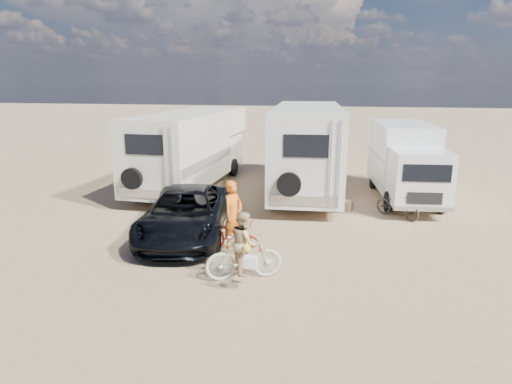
% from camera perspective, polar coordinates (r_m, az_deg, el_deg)
% --- Properties ---
extents(ground, '(140.00, 140.00, 0.00)m').
position_cam_1_polar(ground, '(11.81, 2.04, -8.40)').
color(ground, tan).
rests_on(ground, ground).
extents(rv_main, '(3.07, 8.26, 3.60)m').
position_cam_1_polar(rv_main, '(17.93, 6.74, 5.47)').
color(rv_main, white).
rests_on(rv_main, ground).
extents(rv_left, '(3.02, 8.58, 3.28)m').
position_cam_1_polar(rv_left, '(19.16, -8.56, 5.50)').
color(rv_left, white).
rests_on(rv_left, ground).
extents(box_truck, '(2.50, 5.98, 2.95)m').
position_cam_1_polar(box_truck, '(17.84, 19.26, 3.64)').
color(box_truck, silver).
rests_on(box_truck, ground).
extents(dark_suv, '(3.18, 5.48, 1.43)m').
position_cam_1_polar(dark_suv, '(13.20, -9.29, -2.78)').
color(dark_suv, black).
rests_on(dark_suv, ground).
extents(bike_man, '(1.98, 1.33, 0.98)m').
position_cam_1_polar(bike_man, '(11.84, -3.01, -5.80)').
color(bike_man, red).
rests_on(bike_man, ground).
extents(bike_woman, '(1.91, 1.17, 1.11)m').
position_cam_1_polar(bike_woman, '(10.29, -1.62, -8.63)').
color(bike_woman, '#B9C1A6').
rests_on(bike_woman, ground).
extents(rider_man, '(0.67, 0.80, 1.86)m').
position_cam_1_polar(rider_man, '(11.70, -3.04, -3.79)').
color(rider_man, orange).
rests_on(rider_man, ground).
extents(rider_woman, '(0.80, 0.89, 1.51)m').
position_cam_1_polar(rider_woman, '(10.21, -1.63, -7.62)').
color(rider_woman, tan).
rests_on(rider_woman, ground).
extents(bike_parked, '(1.65, 1.56, 0.89)m').
position_cam_1_polar(bike_parked, '(15.59, 18.26, -1.68)').
color(bike_parked, '#2B2D2A').
rests_on(bike_parked, ground).
extents(cooler, '(0.59, 0.49, 0.42)m').
position_cam_1_polar(cooler, '(14.84, -6.16, -2.76)').
color(cooler, navy).
rests_on(cooler, ground).
extents(crate, '(0.55, 0.55, 0.34)m').
position_cam_1_polar(crate, '(16.09, 11.83, -1.75)').
color(crate, '#94734D').
rests_on(crate, ground).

